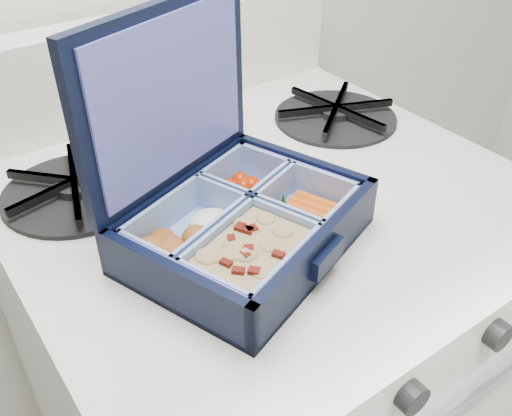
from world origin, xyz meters
TOP-DOWN VIEW (x-y plane):
  - stove at (0.62, 1.67)m, footprint 0.62×0.62m
  - bento_box at (0.54, 1.58)m, footprint 0.29×0.26m
  - burner_grate at (0.82, 1.75)m, footprint 0.24×0.24m
  - burner_grate_rear at (0.42, 1.78)m, footprint 0.22×0.22m
  - fork at (0.54, 1.74)m, footprint 0.16×0.15m

SIDE VIEW (x-z plane):
  - stove at x=0.62m, z-range 0.00..0.93m
  - fork at x=0.54m, z-range 0.93..0.93m
  - burner_grate_rear at x=0.42m, z-range 0.93..0.95m
  - burner_grate at x=0.82m, z-range 0.93..0.95m
  - bento_box at x=0.54m, z-range 0.93..0.98m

